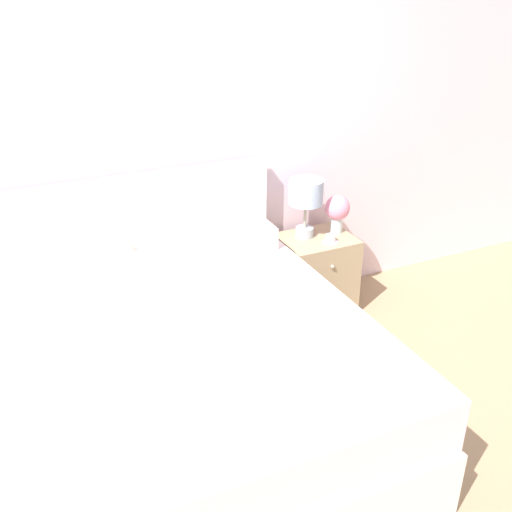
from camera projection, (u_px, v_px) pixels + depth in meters
The scene contains 7 objects.
ground_plane at pixel (137, 333), 3.87m from camera, with size 12.00×12.00×0.00m, color tan.
wall_back at pixel (113, 132), 3.35m from camera, with size 8.00×0.06×2.60m.
bed at pixel (180, 371), 2.97m from camera, with size 1.80×1.98×1.06m.
nightstand at pixel (315, 274), 4.03m from camera, with size 0.47×0.41×0.53m.
table_lamp at pixel (306, 196), 3.81m from camera, with size 0.22×0.22×0.39m.
flower_vase at pixel (338, 210), 3.93m from camera, with size 0.16×0.16×0.26m.
teacup at pixel (331, 239), 3.84m from camera, with size 0.10×0.10×0.05m.
Camera 1 is at (-0.67, -3.27, 2.15)m, focal length 42.00 mm.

